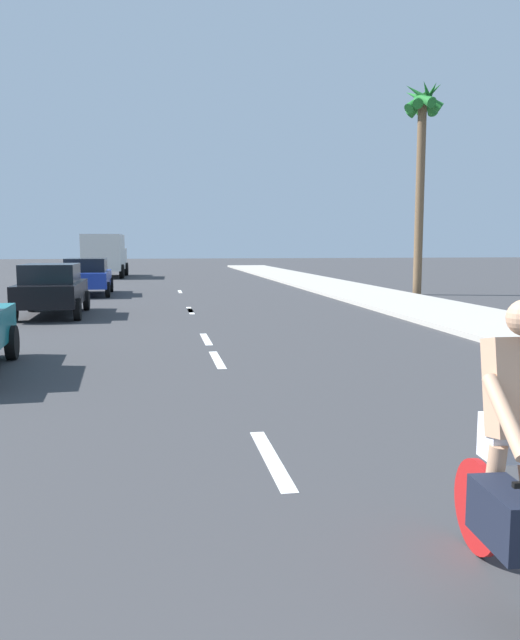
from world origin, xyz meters
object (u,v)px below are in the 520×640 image
(delivery_truck, at_px, (105,254))
(parked_car_blue, at_px, (87,275))
(parked_car_black, at_px, (52,288))
(palm_tree_far, at_px, (422,130))
(cyclist, at_px, (515,465))

(delivery_truck, bearing_deg, parked_car_blue, -87.19)
(parked_car_black, bearing_deg, palm_tree_far, 21.12)
(parked_car_blue, height_order, palm_tree_far, palm_tree_far)
(palm_tree_far, bearing_deg, parked_car_blue, 170.94)
(palm_tree_far, bearing_deg, cyclist, -112.26)
(parked_car_black, bearing_deg, delivery_truck, 89.54)
(cyclist, relative_size, parked_car_blue, 0.41)
(parked_car_black, relative_size, palm_tree_far, 0.46)
(cyclist, xyz_separation_m, palm_tree_far, (9.01, 22.02, 6.06))
(parked_car_blue, xyz_separation_m, palm_tree_far, (13.97, -2.23, 6.05))
(cyclist, bearing_deg, parked_car_black, -68.75)
(delivery_truck, relative_size, palm_tree_far, 0.70)
(parked_car_blue, xyz_separation_m, delivery_truck, (-0.38, 15.05, 0.66))
(parked_car_black, distance_m, delivery_truck, 23.01)
(parked_car_black, bearing_deg, cyclist, -73.25)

